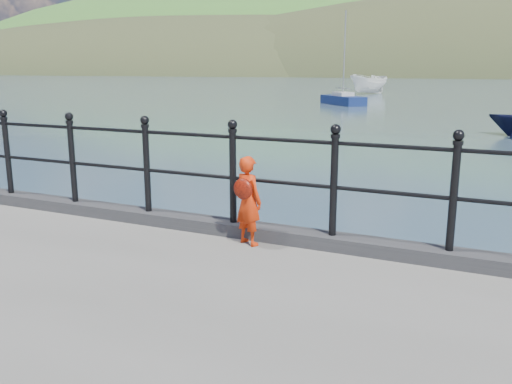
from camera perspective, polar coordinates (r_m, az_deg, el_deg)
The scene contains 6 objects.
ground at distance 6.66m, azimuth 3.02°, elevation -12.98°, with size 600.00×600.00×0.00m, color #2D4251.
kerb at distance 6.14m, azimuth 2.62°, elevation -4.48°, with size 60.00×0.30×0.15m, color #28282B.
railing at distance 5.95m, azimuth 2.69°, elevation 2.41°, with size 18.11×0.11×1.20m.
child at distance 5.90m, azimuth -0.85°, elevation -0.84°, with size 0.42×0.36×0.99m.
launch_white at distance 63.30m, azimuth 11.80°, elevation 11.06°, with size 2.16×5.75×2.22m, color white.
sailboat_port at distance 44.88m, azimuth 9.12°, elevation 9.51°, with size 4.66×4.81×7.49m.
Camera 1 is at (2.20, -5.58, 2.91)m, focal length 38.00 mm.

